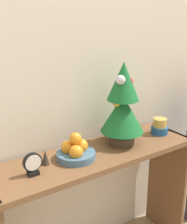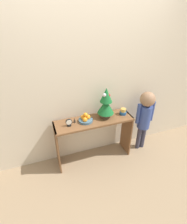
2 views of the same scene
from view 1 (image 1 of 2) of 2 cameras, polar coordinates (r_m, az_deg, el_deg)
name	(u,v)px [view 1 (image 1 of 2)]	position (r m, az deg, el deg)	size (l,w,h in m)	color
back_wall	(73,55)	(1.72, -3.70, 10.41)	(7.00, 0.05, 2.50)	beige
console_table	(96,181)	(1.78, 0.47, -12.51)	(1.18, 0.35, 0.75)	brown
mini_tree	(123,104)	(1.73, 5.36, 1.45)	(0.25, 0.25, 0.47)	#4C3828
fruit_bowl	(76,151)	(1.62, -3.31, -7.16)	(0.20, 0.20, 0.14)	#476B84
singing_bowl	(160,127)	(1.97, 11.99, -2.67)	(0.10, 0.10, 0.10)	#235189
desk_clock	(33,164)	(1.49, -11.07, -9.37)	(0.09, 0.04, 0.11)	black
figurine	(45,157)	(1.58, -8.80, -8.22)	(0.04, 0.04, 0.08)	#382D23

